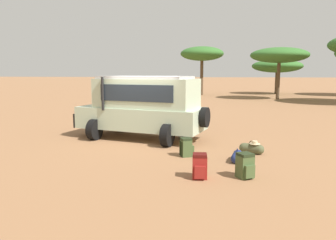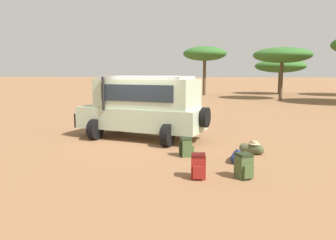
{
  "view_description": "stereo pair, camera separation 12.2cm",
  "coord_description": "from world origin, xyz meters",
  "px_view_note": "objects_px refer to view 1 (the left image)",
  "views": [
    {
      "loc": [
        2.83,
        -11.77,
        2.59
      ],
      "look_at": [
        1.07,
        -1.06,
        1.0
      ],
      "focal_mm": 35.0,
      "sensor_mm": 36.0,
      "label": 1
    },
    {
      "loc": [
        2.95,
        -11.75,
        2.59
      ],
      "look_at": [
        1.07,
        -1.06,
        1.0
      ],
      "focal_mm": 35.0,
      "sensor_mm": 36.0,
      "label": 2
    }
  ],
  "objects_px": {
    "acacia_tree_left_mid": "(279,55)",
    "acacia_tree_centre_back": "(277,66)",
    "backpack_cluster_center": "(186,147)",
    "duffel_bag_low_black_case": "(252,148)",
    "backpack_beside_front_wheel": "(245,166)",
    "safari_vehicle": "(143,106)",
    "backpack_near_rear_wheel": "(200,166)",
    "duffel_bag_soft_canvas": "(237,156)",
    "acacia_tree_far_left": "(202,54)"
  },
  "relations": [
    {
      "from": "backpack_cluster_center",
      "to": "acacia_tree_far_left",
      "type": "distance_m",
      "value": 28.02
    },
    {
      "from": "backpack_near_rear_wheel",
      "to": "acacia_tree_far_left",
      "type": "distance_m",
      "value": 30.1
    },
    {
      "from": "backpack_beside_front_wheel",
      "to": "duffel_bag_low_black_case",
      "type": "bearing_deg",
      "value": 81.55
    },
    {
      "from": "acacia_tree_left_mid",
      "to": "acacia_tree_centre_back",
      "type": "xyz_separation_m",
      "value": [
        1.07,
        7.86,
        -0.88
      ]
    },
    {
      "from": "backpack_near_rear_wheel",
      "to": "acacia_tree_left_mid",
      "type": "xyz_separation_m",
      "value": [
        5.84,
        25.22,
        3.87
      ]
    },
    {
      "from": "backpack_beside_front_wheel",
      "to": "acacia_tree_left_mid",
      "type": "height_order",
      "value": "acacia_tree_left_mid"
    },
    {
      "from": "backpack_cluster_center",
      "to": "backpack_near_rear_wheel",
      "type": "height_order",
      "value": "backpack_near_rear_wheel"
    },
    {
      "from": "safari_vehicle",
      "to": "acacia_tree_centre_back",
      "type": "height_order",
      "value": "acacia_tree_centre_back"
    },
    {
      "from": "backpack_cluster_center",
      "to": "duffel_bag_low_black_case",
      "type": "height_order",
      "value": "backpack_cluster_center"
    },
    {
      "from": "backpack_beside_front_wheel",
      "to": "duffel_bag_soft_canvas",
      "type": "distance_m",
      "value": 1.54
    },
    {
      "from": "backpack_beside_front_wheel",
      "to": "duffel_bag_soft_canvas",
      "type": "xyz_separation_m",
      "value": [
        -0.13,
        1.53,
        -0.16
      ]
    },
    {
      "from": "backpack_beside_front_wheel",
      "to": "duffel_bag_soft_canvas",
      "type": "bearing_deg",
      "value": 94.76
    },
    {
      "from": "backpack_beside_front_wheel",
      "to": "acacia_tree_far_left",
      "type": "relative_size",
      "value": 0.12
    },
    {
      "from": "backpack_beside_front_wheel",
      "to": "duffel_bag_low_black_case",
      "type": "relative_size",
      "value": 0.81
    },
    {
      "from": "safari_vehicle",
      "to": "backpack_near_rear_wheel",
      "type": "bearing_deg",
      "value": -61.22
    },
    {
      "from": "duffel_bag_soft_canvas",
      "to": "acacia_tree_far_left",
      "type": "relative_size",
      "value": 0.15
    },
    {
      "from": "duffel_bag_soft_canvas",
      "to": "acacia_tree_far_left",
      "type": "height_order",
      "value": "acacia_tree_far_left"
    },
    {
      "from": "safari_vehicle",
      "to": "backpack_near_rear_wheel",
      "type": "height_order",
      "value": "safari_vehicle"
    },
    {
      "from": "acacia_tree_far_left",
      "to": "duffel_bag_soft_canvas",
      "type": "bearing_deg",
      "value": -84.34
    },
    {
      "from": "backpack_cluster_center",
      "to": "duffel_bag_soft_canvas",
      "type": "bearing_deg",
      "value": -12.09
    },
    {
      "from": "safari_vehicle",
      "to": "backpack_beside_front_wheel",
      "type": "distance_m",
      "value": 5.74
    },
    {
      "from": "safari_vehicle",
      "to": "duffel_bag_low_black_case",
      "type": "bearing_deg",
      "value": -24.28
    },
    {
      "from": "backpack_cluster_center",
      "to": "duffel_bag_soft_canvas",
      "type": "distance_m",
      "value": 1.57
    },
    {
      "from": "backpack_cluster_center",
      "to": "backpack_near_rear_wheel",
      "type": "relative_size",
      "value": 0.94
    },
    {
      "from": "duffel_bag_low_black_case",
      "to": "acacia_tree_centre_back",
      "type": "bearing_deg",
      "value": 79.85
    },
    {
      "from": "backpack_near_rear_wheel",
      "to": "acacia_tree_centre_back",
      "type": "height_order",
      "value": "acacia_tree_centre_back"
    },
    {
      "from": "duffel_bag_soft_canvas",
      "to": "safari_vehicle",
      "type": "bearing_deg",
      "value": 141.01
    },
    {
      "from": "duffel_bag_soft_canvas",
      "to": "acacia_tree_left_mid",
      "type": "bearing_deg",
      "value": 78.3
    },
    {
      "from": "safari_vehicle",
      "to": "backpack_near_rear_wheel",
      "type": "relative_size",
      "value": 8.85
    },
    {
      "from": "duffel_bag_soft_canvas",
      "to": "acacia_tree_far_left",
      "type": "xyz_separation_m",
      "value": [
        -2.77,
        27.98,
        4.47
      ]
    },
    {
      "from": "backpack_beside_front_wheel",
      "to": "acacia_tree_centre_back",
      "type": "height_order",
      "value": "acacia_tree_centre_back"
    },
    {
      "from": "acacia_tree_far_left",
      "to": "backpack_cluster_center",
      "type": "bearing_deg",
      "value": -87.42
    },
    {
      "from": "backpack_near_rear_wheel",
      "to": "acacia_tree_left_mid",
      "type": "height_order",
      "value": "acacia_tree_left_mid"
    },
    {
      "from": "safari_vehicle",
      "to": "duffel_bag_soft_canvas",
      "type": "height_order",
      "value": "safari_vehicle"
    },
    {
      "from": "backpack_near_rear_wheel",
      "to": "duffel_bag_soft_canvas",
      "type": "relative_size",
      "value": 0.75
    },
    {
      "from": "duffel_bag_low_black_case",
      "to": "duffel_bag_soft_canvas",
      "type": "height_order",
      "value": "duffel_bag_low_black_case"
    },
    {
      "from": "backpack_beside_front_wheel",
      "to": "backpack_cluster_center",
      "type": "bearing_deg",
      "value": 131.68
    },
    {
      "from": "backpack_near_rear_wheel",
      "to": "duffel_bag_low_black_case",
      "type": "relative_size",
      "value": 0.8
    },
    {
      "from": "acacia_tree_left_mid",
      "to": "acacia_tree_centre_back",
      "type": "distance_m",
      "value": 7.98
    },
    {
      "from": "backpack_near_rear_wheel",
      "to": "duffel_bag_low_black_case",
      "type": "xyz_separation_m",
      "value": [
        1.48,
        2.77,
        -0.14
      ]
    },
    {
      "from": "backpack_beside_front_wheel",
      "to": "duffel_bag_soft_canvas",
      "type": "height_order",
      "value": "backpack_beside_front_wheel"
    },
    {
      "from": "backpack_cluster_center",
      "to": "duffel_bag_soft_canvas",
      "type": "height_order",
      "value": "backpack_cluster_center"
    },
    {
      "from": "acacia_tree_far_left",
      "to": "acacia_tree_centre_back",
      "type": "distance_m",
      "value": 9.42
    },
    {
      "from": "acacia_tree_far_left",
      "to": "acacia_tree_centre_back",
      "type": "xyz_separation_m",
      "value": [
        8.71,
        3.35,
        -1.31
      ]
    },
    {
      "from": "backpack_near_rear_wheel",
      "to": "duffel_bag_low_black_case",
      "type": "height_order",
      "value": "backpack_near_rear_wheel"
    },
    {
      "from": "safari_vehicle",
      "to": "backpack_cluster_center",
      "type": "relative_size",
      "value": 9.44
    },
    {
      "from": "duffel_bag_low_black_case",
      "to": "acacia_tree_centre_back",
      "type": "xyz_separation_m",
      "value": [
        5.43,
        30.31,
        3.13
      ]
    },
    {
      "from": "safari_vehicle",
      "to": "backpack_beside_front_wheel",
      "type": "xyz_separation_m",
      "value": [
        3.61,
        -4.35,
        -0.99
      ]
    },
    {
      "from": "duffel_bag_low_black_case",
      "to": "duffel_bag_soft_canvas",
      "type": "xyz_separation_m",
      "value": [
        -0.51,
        -1.02,
        -0.02
      ]
    },
    {
      "from": "safari_vehicle",
      "to": "duffel_bag_low_black_case",
      "type": "relative_size",
      "value": 7.1
    }
  ]
}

